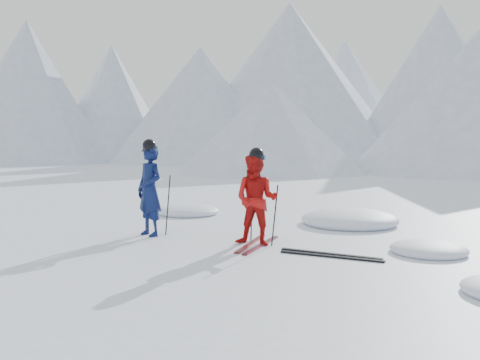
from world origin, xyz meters
The scene contains 12 objects.
ground centered at (0.00, 0.00, 0.00)m, with size 160.00×160.00×0.00m, color white.
skier_blue centered at (-3.38, -0.67, 0.90)m, with size 0.66×0.43×1.80m, color #0B1644.
skier_red centered at (-1.18, -0.08, 0.82)m, with size 0.80×0.62×1.64m, color #B5100E.
pole_blue_left centered at (-3.68, -0.52, 0.60)m, with size 0.02×0.02×1.20m, color black.
pole_blue_right centered at (-3.13, -0.42, 0.60)m, with size 0.02×0.02×1.20m, color black.
pole_red_left centered at (-1.48, 0.17, 0.55)m, with size 0.02×0.02×1.09m, color black.
pole_red_right centered at (-0.88, 0.07, 0.55)m, with size 0.02×0.02×1.09m, color black.
ski_worn_left centered at (-1.30, -0.08, 0.01)m, with size 0.09×1.70×0.03m, color black.
ski_worn_right centered at (-1.06, -0.08, 0.01)m, with size 0.09×1.70×0.03m, color black.
ski_loose_a centered at (0.24, 0.06, 0.01)m, with size 0.09×1.70×0.03m, color black.
ski_loose_b centered at (0.34, -0.09, 0.01)m, with size 0.09×1.70×0.03m, color black.
snow_lumps centered at (-1.20, 2.29, 0.00)m, with size 9.40×5.28×0.48m.
Camera 1 is at (4.32, -7.21, 1.83)m, focal length 38.00 mm.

